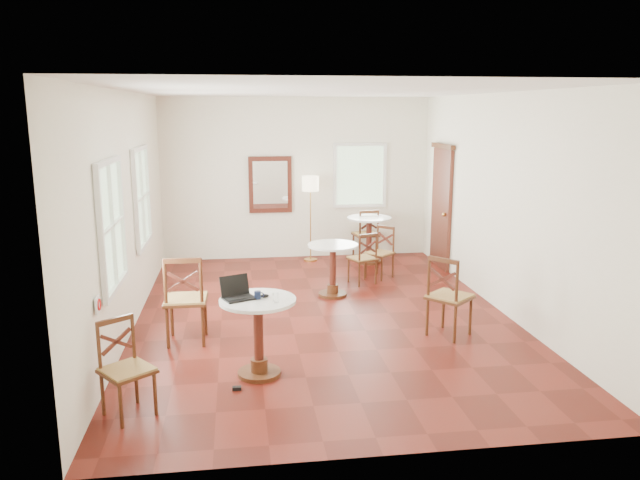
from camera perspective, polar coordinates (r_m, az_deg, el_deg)
The scene contains 17 objects.
ground at distance 8.43m, azimuth 0.28°, elevation -7.08°, with size 7.00×7.00×0.00m, color #5D170F.
room_shell at distance 8.28m, azimuth -0.39°, elevation 5.98°, with size 5.02×7.02×3.01m.
cafe_table_near at distance 6.49m, azimuth -5.78°, elevation -8.21°, with size 0.80×0.80×0.85m.
cafe_table_mid at distance 9.19m, azimuth 1.20°, elevation -2.24°, with size 0.76×0.76×0.80m.
cafe_table_back at distance 11.22m, azimuth 4.59°, elevation 0.50°, with size 0.80×0.80×0.85m.
chair_near_a at distance 7.52m, azimuth -12.42°, elevation -5.42°, with size 0.51×0.51×1.09m.
chair_near_b at distance 5.97m, azimuth -17.67°, elevation -11.37°, with size 0.58×0.58×0.90m.
chair_mid_a at distance 9.87m, azimuth 4.05°, elevation -1.71°, with size 0.51×0.51×0.85m.
chair_mid_b at distance 7.73m, azimuth 11.93°, elevation -5.16°, with size 0.67×0.67×1.03m.
chair_back_a at distance 11.55m, azimuth 4.32°, elevation 0.56°, with size 0.49×0.49×0.94m.
chair_back_b at distance 10.27m, azimuth 5.67°, elevation -1.17°, with size 0.56×0.56×0.86m.
floor_lamp at distance 11.21m, azimuth -0.90°, elevation 4.75°, with size 0.31×0.31×1.58m.
laptop at distance 6.43m, azimuth -7.74°, elevation -4.90°, with size 0.39×0.37×0.23m.
mouse at distance 6.43m, azimuth -5.19°, elevation -5.20°, with size 0.09×0.06×0.03m, color black.
navy_mug at distance 6.37m, azimuth -5.82°, elevation -5.14°, with size 0.10×0.07×0.08m.
water_glass at distance 6.24m, azimuth -4.17°, elevation -5.41°, with size 0.06×0.06×0.10m, color white.
power_adapter at distance 6.38m, azimuth -7.77°, elevation -13.56°, with size 0.09×0.05×0.04m, color black.
Camera 1 is at (-1.13, -7.89, 2.76)m, focal length 34.28 mm.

